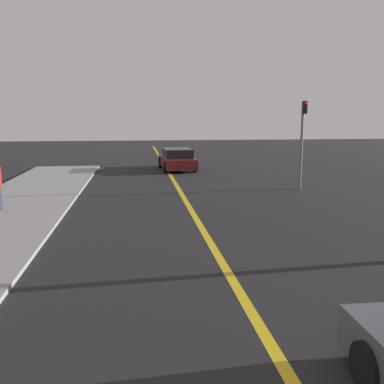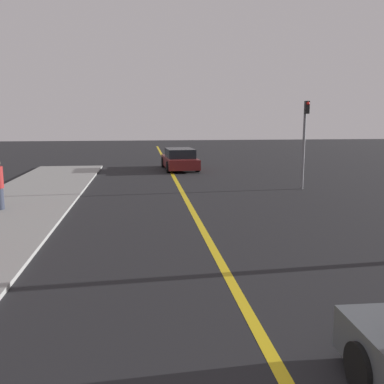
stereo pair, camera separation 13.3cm
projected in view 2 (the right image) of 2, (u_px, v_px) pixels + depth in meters
The scene contains 4 objects.
road_center_line at pixel (184, 195), 17.89m from camera, with size 0.20×60.00×0.01m.
sidewalk_left at pixel (0, 218), 13.53m from camera, with size 3.90×28.55×0.10m.
car_ahead_center at pixel (180, 159), 26.23m from camera, with size 2.14×4.40×1.31m.
traffic_light at pixel (305, 136), 18.83m from camera, with size 0.18×0.40×3.89m.
Camera 2 is at (-1.71, 0.48, 3.22)m, focal length 40.00 mm.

